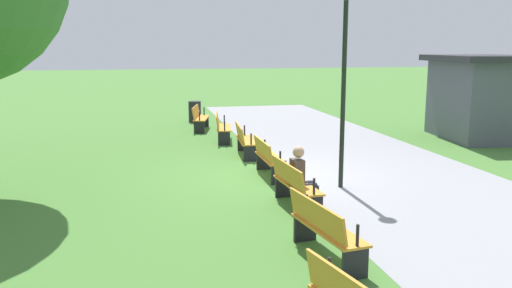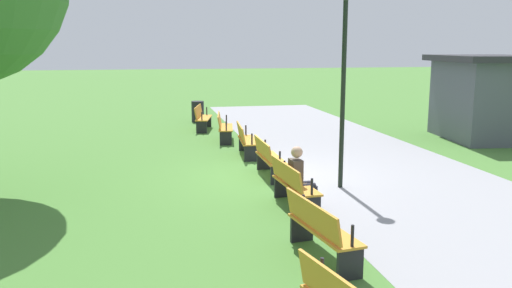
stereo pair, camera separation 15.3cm
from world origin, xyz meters
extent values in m
plane|color=#477A33|center=(0.00, 0.00, 0.00)|extent=(120.00, 120.00, 0.00)
cube|color=#939399|center=(0.00, 2.76, 0.00)|extent=(29.22, 5.05, 0.01)
cube|color=orange|center=(-7.32, -0.82, 0.45)|extent=(1.67, 0.79, 0.04)
cube|color=orange|center=(-7.36, -1.02, 0.69)|extent=(1.60, 0.46, 0.40)
cube|color=black|center=(-8.05, -0.66, 0.21)|extent=(0.14, 0.38, 0.43)
cylinder|color=black|center=(-8.04, -0.64, 0.61)|extent=(0.05, 0.05, 0.30)
cube|color=black|center=(-6.59, -0.99, 0.21)|extent=(0.14, 0.38, 0.43)
cylinder|color=black|center=(-6.59, -0.97, 0.61)|extent=(0.05, 0.05, 0.30)
cube|color=orange|center=(-4.90, -0.37, 0.45)|extent=(1.66, 0.68, 0.04)
cube|color=orange|center=(-4.93, -0.56, 0.69)|extent=(1.61, 0.34, 0.40)
cube|color=black|center=(-5.64, -0.26, 0.21)|extent=(0.11, 0.38, 0.43)
cylinder|color=black|center=(-5.64, -0.24, 0.61)|extent=(0.05, 0.05, 0.30)
cube|color=black|center=(-4.16, -0.48, 0.21)|extent=(0.11, 0.38, 0.43)
cylinder|color=black|center=(-4.16, -0.46, 0.61)|extent=(0.05, 0.05, 0.30)
cube|color=orange|center=(-2.46, -0.09, 0.45)|extent=(1.65, 0.56, 0.04)
cube|color=orange|center=(-2.47, -0.29, 0.69)|extent=(1.62, 0.23, 0.40)
cube|color=black|center=(-3.20, -0.04, 0.21)|extent=(0.09, 0.38, 0.43)
cylinder|color=black|center=(-3.20, -0.02, 0.61)|extent=(0.05, 0.05, 0.30)
cube|color=black|center=(-1.71, -0.15, 0.21)|extent=(0.09, 0.38, 0.43)
cylinder|color=black|center=(-1.71, -0.13, 0.61)|extent=(0.05, 0.05, 0.30)
cube|color=orange|center=(0.00, 0.00, 0.45)|extent=(1.62, 0.44, 0.04)
cube|color=orange|center=(0.00, -0.20, 0.69)|extent=(1.62, 0.10, 0.40)
cube|color=black|center=(-0.75, 0.00, 0.21)|extent=(0.06, 0.37, 0.43)
cylinder|color=black|center=(-0.75, 0.02, 0.61)|extent=(0.04, 0.04, 0.30)
cube|color=black|center=(0.75, 0.00, 0.21)|extent=(0.06, 0.37, 0.43)
cylinder|color=black|center=(0.75, 0.02, 0.61)|extent=(0.04, 0.04, 0.30)
cube|color=orange|center=(2.46, -0.09, 0.45)|extent=(1.65, 0.56, 0.04)
cube|color=orange|center=(2.47, -0.29, 0.69)|extent=(1.62, 0.23, 0.40)
cube|color=black|center=(1.71, -0.15, 0.21)|extent=(0.09, 0.38, 0.43)
cylinder|color=black|center=(1.71, -0.13, 0.61)|extent=(0.05, 0.05, 0.30)
cube|color=black|center=(3.20, -0.04, 0.21)|extent=(0.09, 0.38, 0.43)
cylinder|color=black|center=(3.20, -0.02, 0.61)|extent=(0.05, 0.05, 0.30)
cube|color=orange|center=(4.90, -0.37, 0.45)|extent=(1.66, 0.68, 0.04)
cube|color=orange|center=(4.93, -0.56, 0.69)|extent=(1.61, 0.34, 0.40)
cube|color=black|center=(4.16, -0.48, 0.21)|extent=(0.11, 0.38, 0.43)
cylinder|color=black|center=(4.16, -0.46, 0.61)|extent=(0.05, 0.05, 0.30)
cube|color=black|center=(5.64, -0.26, 0.21)|extent=(0.11, 0.38, 0.43)
cylinder|color=black|center=(5.64, -0.24, 0.61)|extent=(0.05, 0.05, 0.30)
cylinder|color=black|center=(6.59, -0.97, 0.61)|extent=(0.05, 0.05, 0.30)
cube|color=#4C4238|center=(2.48, -0.11, 0.70)|extent=(0.33, 0.22, 0.50)
sphere|color=tan|center=(2.48, -0.09, 1.09)|extent=(0.22, 0.22, 0.22)
cylinder|color=#23232D|center=(2.38, 0.06, 0.43)|extent=(0.16, 0.37, 0.13)
cylinder|color=#23232D|center=(2.36, 0.24, 0.21)|extent=(0.12, 0.12, 0.43)
cylinder|color=#23232D|center=(2.56, 0.08, 0.43)|extent=(0.16, 0.37, 0.13)
cylinder|color=#23232D|center=(2.54, 0.26, 0.21)|extent=(0.12, 0.12, 0.43)
cylinder|color=black|center=(1.23, 1.27, 1.99)|extent=(0.10, 0.10, 3.98)
cylinder|color=black|center=(-9.48, -0.85, 0.42)|extent=(0.50, 0.50, 0.85)
cube|color=#4C515B|center=(-3.60, 8.03, 1.28)|extent=(3.48, 2.73, 2.55)
cube|color=#28282D|center=(-3.60, 8.03, 2.65)|extent=(4.03, 3.29, 0.20)
camera|label=1|loc=(11.71, -2.91, 3.04)|focal=36.79mm
camera|label=2|loc=(11.74, -2.76, 3.04)|focal=36.79mm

